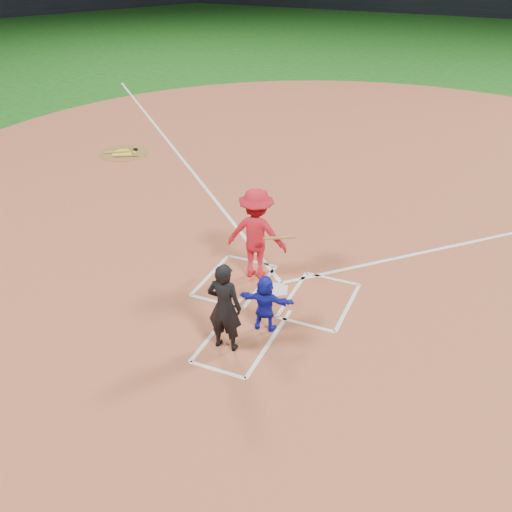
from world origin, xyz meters
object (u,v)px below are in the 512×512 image
at_px(catcher, 265,303).
at_px(batter_at_plate, 256,234).
at_px(home_plate, 276,290).
at_px(umpire, 225,307).
at_px(on_deck_circle, 124,153).

bearing_deg(catcher, batter_at_plate, -69.11).
height_order(home_plate, catcher, catcher).
bearing_deg(umpire, home_plate, -97.51).
xyz_separation_m(home_plate, catcher, (0.29, -1.33, 0.57)).
bearing_deg(on_deck_circle, home_plate, -36.24).
relative_size(home_plate, catcher, 0.52).
distance_m(on_deck_circle, batter_at_plate, 9.26).
xyz_separation_m(catcher, batter_at_plate, (-0.94, 1.74, 0.45)).
xyz_separation_m(on_deck_circle, batter_at_plate, (7.40, -5.48, 1.03)).
distance_m(home_plate, catcher, 1.48).
bearing_deg(home_plate, umpire, 85.89).
relative_size(catcher, batter_at_plate, 0.56).
relative_size(on_deck_circle, umpire, 0.96).
relative_size(catcher, umpire, 0.65).
height_order(catcher, batter_at_plate, batter_at_plate).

